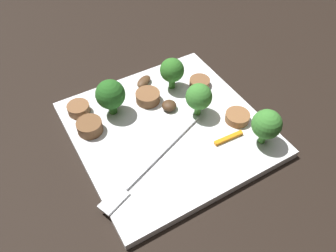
# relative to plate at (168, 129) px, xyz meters

# --- Properties ---
(ground_plane) EXTENTS (1.40, 1.40, 0.00)m
(ground_plane) POSITION_rel_plate_xyz_m (0.00, 0.00, -0.01)
(ground_plane) COLOR black
(plate) EXTENTS (0.24, 0.24, 0.01)m
(plate) POSITION_rel_plate_xyz_m (0.00, 0.00, 0.00)
(plate) COLOR white
(plate) RESTS_ON ground_plane
(fork) EXTENTS (0.17, 0.08, 0.00)m
(fork) POSITION_rel_plate_xyz_m (0.06, 0.05, 0.01)
(fork) COLOR silver
(fork) RESTS_ON plate
(broccoli_floret_0) EXTENTS (0.04, 0.04, 0.05)m
(broccoli_floret_0) POSITION_rel_plate_xyz_m (-0.05, -0.07, 0.04)
(broccoli_floret_0) COLOR #347525
(broccoli_floret_0) RESTS_ON plate
(broccoli_floret_1) EXTENTS (0.04, 0.04, 0.05)m
(broccoli_floret_1) POSITION_rel_plate_xyz_m (-0.09, 0.08, 0.04)
(broccoli_floret_1) COLOR #408630
(broccoli_floret_1) RESTS_ON plate
(broccoli_floret_2) EXTENTS (0.04, 0.04, 0.05)m
(broccoli_floret_2) POSITION_rel_plate_xyz_m (-0.05, 0.00, 0.04)
(broccoli_floret_2) COLOR #408630
(broccoli_floret_2) RESTS_ON plate
(broccoli_floret_3) EXTENTS (0.04, 0.04, 0.05)m
(broccoli_floret_3) POSITION_rel_plate_xyz_m (0.05, -0.06, 0.04)
(broccoli_floret_3) COLOR #296420
(broccoli_floret_3) RESTS_ON plate
(sausage_slice_0) EXTENTS (0.05, 0.05, 0.01)m
(sausage_slice_0) POSITION_rel_plate_xyz_m (0.00, -0.06, 0.01)
(sausage_slice_0) COLOR brown
(sausage_slice_0) RESTS_ON plate
(sausage_slice_1) EXTENTS (0.05, 0.05, 0.01)m
(sausage_slice_1) POSITION_rel_plate_xyz_m (-0.09, 0.04, 0.01)
(sausage_slice_1) COLOR brown
(sausage_slice_1) RESTS_ON plate
(sausage_slice_2) EXTENTS (0.04, 0.04, 0.01)m
(sausage_slice_2) POSITION_rel_plate_xyz_m (-0.08, -0.05, 0.01)
(sausage_slice_2) COLOR brown
(sausage_slice_2) RESTS_ON plate
(sausage_slice_3) EXTENTS (0.03, 0.03, 0.01)m
(sausage_slice_3) POSITION_rel_plate_xyz_m (0.09, -0.09, 0.01)
(sausage_slice_3) COLOR brown
(sausage_slice_3) RESTS_ON plate
(sausage_slice_4) EXTENTS (0.05, 0.05, 0.02)m
(sausage_slice_4) POSITION_rel_plate_xyz_m (0.09, -0.04, 0.01)
(sausage_slice_4) COLOR brown
(sausage_slice_4) RESTS_ON plate
(mushroom_0) EXTENTS (0.03, 0.03, 0.01)m
(mushroom_0) POSITION_rel_plate_xyz_m (-0.01, -0.09, 0.01)
(mushroom_0) COLOR #4C331E
(mushroom_0) RESTS_ON plate
(mushroom_3) EXTENTS (0.02, 0.02, 0.01)m
(mushroom_3) POSITION_rel_plate_xyz_m (-0.02, -0.03, 0.01)
(mushroom_3) COLOR #422B19
(mushroom_3) RESTS_ON plate
(pepper_strip_3) EXTENTS (0.04, 0.01, 0.00)m
(pepper_strip_3) POSITION_rel_plate_xyz_m (-0.06, 0.06, 0.01)
(pepper_strip_3) COLOR orange
(pepper_strip_3) RESTS_ON plate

